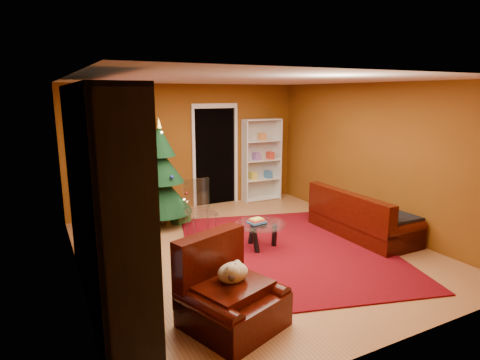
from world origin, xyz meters
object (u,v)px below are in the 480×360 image
acrylic_chair (201,213)px  media_unit (100,198)px  sofa (363,213)px  coffee_table (261,235)px  christmas_tree (161,174)px  white_bookshelf (262,160)px  armchair (233,292)px  rug (287,249)px  gift_box_green (180,215)px  gift_box_red (147,213)px  dog (233,273)px

acrylic_chair → media_unit: bearing=-139.1°
sofa → coffee_table: 1.89m
christmas_tree → sofa: (2.89, -2.17, -0.56)m
white_bookshelf → coffee_table: size_ratio=2.35×
armchair → rug: bearing=22.1°
rug → sofa: sofa is taller
gift_box_green → sofa: 3.33m
armchair → sofa: (3.21, 1.45, 0.03)m
media_unit → gift_box_red: (1.24, 2.91, -1.14)m
gift_box_green → gift_box_red: 0.74m
armchair → acrylic_chair: acrylic_chair is taller
media_unit → coffee_table: (2.44, 0.55, -1.04)m
coffee_table → christmas_tree: bearing=119.1°
dog → acrylic_chair: 2.62m
rug → white_bookshelf: white_bookshelf is taller
white_bookshelf → dog: size_ratio=4.75×
armchair → gift_box_green: bearing=60.4°
christmas_tree → acrylic_chair: 1.19m
white_bookshelf → gift_box_green: bearing=-159.1°
gift_box_green → coffee_table: 1.95m
armchair → white_bookshelf: bearing=37.1°
gift_box_green → acrylic_chair: (0.04, -0.96, 0.31)m
gift_box_green → acrylic_chair: bearing=-87.9°
media_unit → dog: media_unit is taller
media_unit → white_bookshelf: (3.95, 3.11, -0.33)m
media_unit → acrylic_chair: (1.77, 1.40, -0.80)m
gift_box_green → media_unit: bearing=-126.3°
rug → gift_box_red: gift_box_red is taller
christmas_tree → gift_box_green: christmas_tree is taller
gift_box_red → coffee_table: coffee_table is taller
christmas_tree → white_bookshelf: (2.55, 0.70, -0.04)m
media_unit → coffee_table: media_unit is taller
armchair → sofa: sofa is taller
media_unit → acrylic_chair: 2.40m
coffee_table → media_unit: bearing=-167.4°
rug → gift_box_green: size_ratio=12.69×
christmas_tree → gift_box_green: (0.33, -0.05, -0.83)m
christmas_tree → armchair: 3.67m
christmas_tree → gift_box_red: bearing=107.8°
armchair → coffee_table: 2.22m
white_bookshelf → sofa: bearing=-81.0°
armchair → acrylic_chair: 2.69m
coffee_table → rug: bearing=-37.2°
media_unit → coffee_table: bearing=13.5°
christmas_tree → dog: christmas_tree is taller
gift_box_red → armchair: size_ratio=0.24×
gift_box_green → white_bookshelf: size_ratio=0.15×
media_unit → christmas_tree: media_unit is taller
sofa → christmas_tree: bearing=53.4°
rug → dog: dog is taller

